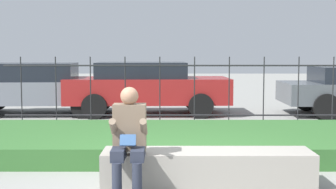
# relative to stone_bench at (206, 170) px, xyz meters

# --- Properties ---
(ground_plane) EXTENTS (60.00, 60.00, 0.00)m
(ground_plane) POSITION_rel_stone_bench_xyz_m (-0.29, 0.00, -0.20)
(ground_plane) COLOR gray
(stone_bench) EXTENTS (2.56, 0.59, 0.45)m
(stone_bench) POSITION_rel_stone_bench_xyz_m (0.00, 0.00, 0.00)
(stone_bench) COLOR gray
(stone_bench) RESTS_ON ground_plane
(person_seated_reader) EXTENTS (0.42, 0.73, 1.24)m
(person_seated_reader) POSITION_rel_stone_bench_xyz_m (-0.93, -0.33, 0.48)
(person_seated_reader) COLOR black
(person_seated_reader) RESTS_ON ground_plane
(grass_berm) EXTENTS (9.32, 2.84, 0.31)m
(grass_berm) POSITION_rel_stone_bench_xyz_m (-0.29, 2.12, -0.04)
(grass_berm) COLOR #33662D
(grass_berm) RESTS_ON ground_plane
(iron_fence) EXTENTS (7.32, 0.03, 1.55)m
(iron_fence) POSITION_rel_stone_bench_xyz_m (-0.29, 4.21, 0.62)
(iron_fence) COLOR #232326
(iron_fence) RESTS_ON ground_plane
(car_parked_center) EXTENTS (4.31, 2.00, 1.38)m
(car_parked_center) POSITION_rel_stone_bench_xyz_m (-1.05, 6.68, 0.54)
(car_parked_center) COLOR maroon
(car_parked_center) RESTS_ON ground_plane
(car_parked_left) EXTENTS (4.37, 2.03, 1.36)m
(car_parked_left) POSITION_rel_stone_bench_xyz_m (-4.00, 6.66, 0.53)
(car_parked_left) COLOR slate
(car_parked_left) RESTS_ON ground_plane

